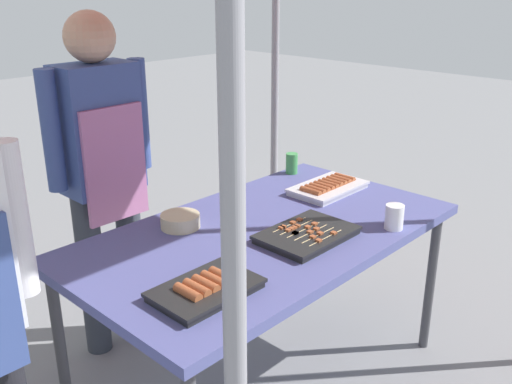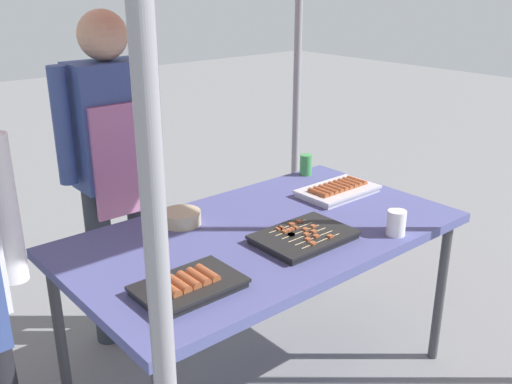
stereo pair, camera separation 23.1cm
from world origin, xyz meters
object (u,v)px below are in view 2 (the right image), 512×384
(vendor_woman, at_px, (114,156))
(tray_pork_links, at_px, (338,190))
(drink_cup_near_edge, at_px, (306,165))
(tray_grilled_sausages, at_px, (189,286))
(stall_table, at_px, (264,242))
(condiment_bowl, at_px, (181,218))
(tray_meat_skewers, at_px, (304,237))
(drink_cup_by_wok, at_px, (396,223))

(vendor_woman, bearing_deg, tray_pork_links, 140.07)
(tray_pork_links, distance_m, drink_cup_near_edge, 0.32)
(tray_grilled_sausages, distance_m, drink_cup_near_edge, 1.28)
(stall_table, height_order, condiment_bowl, condiment_bowl)
(stall_table, xyz_separation_m, condiment_bowl, (-0.22, 0.27, 0.08))
(tray_meat_skewers, relative_size, vendor_woman, 0.24)
(tray_meat_skewers, bearing_deg, drink_cup_near_edge, 44.48)
(drink_cup_by_wok, distance_m, vendor_woman, 1.30)
(drink_cup_by_wok, bearing_deg, vendor_woman, 119.35)
(tray_pork_links, xyz_separation_m, drink_cup_by_wok, (-0.17, -0.46, 0.03))
(tray_grilled_sausages, height_order, condiment_bowl, condiment_bowl)
(vendor_woman, bearing_deg, condiment_bowl, 94.99)
(stall_table, relative_size, vendor_woman, 1.01)
(condiment_bowl, xyz_separation_m, vendor_woman, (-0.04, 0.48, 0.16))
(tray_meat_skewers, bearing_deg, condiment_bowl, 121.49)
(condiment_bowl, relative_size, drink_cup_by_wok, 1.58)
(stall_table, bearing_deg, drink_cup_near_edge, 31.76)
(condiment_bowl, bearing_deg, drink_cup_near_edge, 8.07)
(tray_grilled_sausages, distance_m, drink_cup_by_wok, 0.89)
(vendor_woman, bearing_deg, tray_grilled_sausages, 75.83)
(tray_grilled_sausages, distance_m, tray_meat_skewers, 0.56)
(drink_cup_near_edge, height_order, drink_cup_by_wok, drink_cup_near_edge)
(tray_grilled_sausages, xyz_separation_m, drink_cup_by_wok, (0.88, -0.17, 0.03))
(tray_meat_skewers, distance_m, drink_cup_by_wok, 0.38)
(condiment_bowl, bearing_deg, tray_meat_skewers, -58.51)
(tray_pork_links, relative_size, vendor_woman, 0.24)
(tray_meat_skewers, distance_m, condiment_bowl, 0.52)
(drink_cup_by_wok, bearing_deg, tray_meat_skewers, 148.35)
(tray_meat_skewers, distance_m, drink_cup_near_edge, 0.81)
(drink_cup_near_edge, xyz_separation_m, vendor_woman, (-0.89, 0.37, 0.14))
(condiment_bowl, bearing_deg, vendor_woman, 94.99)
(drink_cup_by_wok, bearing_deg, stall_table, 134.61)
(tray_pork_links, bearing_deg, drink_cup_by_wok, -110.02)
(tray_meat_skewers, height_order, vendor_woman, vendor_woman)
(tray_grilled_sausages, bearing_deg, drink_cup_near_edge, 27.76)
(tray_pork_links, relative_size, drink_cup_by_wok, 3.64)
(vendor_woman, bearing_deg, drink_cup_by_wok, 119.35)
(tray_meat_skewers, height_order, drink_cup_near_edge, drink_cup_near_edge)
(tray_pork_links, height_order, drink_cup_by_wok, drink_cup_by_wok)
(tray_grilled_sausages, relative_size, tray_meat_skewers, 0.91)
(drink_cup_by_wok, xyz_separation_m, vendor_woman, (-0.63, 1.13, 0.14))
(tray_pork_links, distance_m, condiment_bowl, 0.78)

